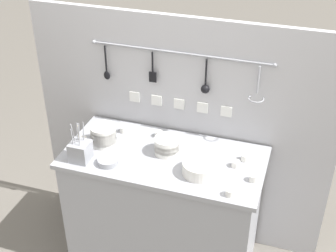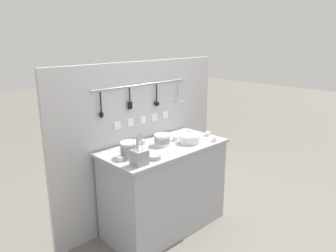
# 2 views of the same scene
# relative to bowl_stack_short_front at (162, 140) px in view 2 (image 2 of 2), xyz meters

# --- Properties ---
(ground_plane) EXTENTS (20.00, 20.00, 0.00)m
(ground_plane) POSITION_rel_bowl_stack_short_front_xyz_m (-0.01, -0.04, -0.92)
(ground_plane) COLOR #666059
(counter) EXTENTS (1.25, 0.61, 0.87)m
(counter) POSITION_rel_bowl_stack_short_front_xyz_m (-0.01, -0.04, -0.49)
(counter) COLOR #9EA0A8
(counter) RESTS_ON ground
(back_wall) EXTENTS (2.05, 0.11, 1.65)m
(back_wall) POSITION_rel_bowl_stack_short_front_xyz_m (-0.01, 0.30, -0.09)
(back_wall) COLOR #B2B2B7
(back_wall) RESTS_ON ground
(bowl_stack_short_front) EXTENTS (0.15, 0.15, 0.11)m
(bowl_stack_short_front) POSITION_rel_bowl_stack_short_front_xyz_m (0.00, 0.00, 0.00)
(bowl_stack_short_front) COLOR silver
(bowl_stack_short_front) RESTS_ON counter
(bowl_stack_wide_centre) EXTENTS (0.16, 0.16, 0.13)m
(bowl_stack_wide_centre) POSITION_rel_bowl_stack_short_front_xyz_m (-0.41, -0.03, 0.01)
(bowl_stack_wide_centre) COLOR silver
(bowl_stack_wide_centre) RESTS_ON counter
(plate_stack) EXTENTS (0.21, 0.21, 0.08)m
(plate_stack) POSITION_rel_bowl_stack_short_front_xyz_m (0.25, -0.14, -0.02)
(plate_stack) COLOR silver
(plate_stack) RESTS_ON counter
(steel_mixing_bowl) EXTENTS (0.13, 0.13, 0.04)m
(steel_mixing_bowl) POSITION_rel_bowl_stack_short_front_xyz_m (-0.30, -0.22, -0.04)
(steel_mixing_bowl) COLOR #93969E
(steel_mixing_bowl) RESTS_ON counter
(cutlery_caddy) EXTENTS (0.12, 0.12, 0.27)m
(cutlery_caddy) POSITION_rel_bowl_stack_short_front_xyz_m (-0.47, -0.23, 0.01)
(cutlery_caddy) COLOR #93969E
(cutlery_caddy) RESTS_ON counter
(cup_edge_far) EXTENTS (0.05, 0.05, 0.04)m
(cup_edge_far) POSITION_rel_bowl_stack_short_front_xyz_m (0.46, -0.28, -0.03)
(cup_edge_far) COLOR silver
(cup_edge_far) RESTS_ON counter
(cup_by_caddy) EXTENTS (0.05, 0.05, 0.04)m
(cup_by_caddy) POSITION_rel_bowl_stack_short_front_xyz_m (-0.11, 0.16, -0.03)
(cup_by_caddy) COLOR silver
(cup_by_caddy) RESTS_ON counter
(cup_edge_near) EXTENTS (0.05, 0.05, 0.04)m
(cup_edge_near) POSITION_rel_bowl_stack_short_front_xyz_m (0.19, 0.02, -0.03)
(cup_edge_near) COLOR silver
(cup_edge_near) RESTS_ON counter
(cup_front_right) EXTENTS (0.05, 0.05, 0.04)m
(cup_front_right) POSITION_rel_bowl_stack_short_front_xyz_m (0.44, -0.01, -0.03)
(cup_front_right) COLOR silver
(cup_front_right) RESTS_ON counter
(cup_centre) EXTENTS (0.05, 0.05, 0.04)m
(cup_centre) POSITION_rel_bowl_stack_short_front_xyz_m (-0.55, -0.06, -0.03)
(cup_centre) COLOR silver
(cup_centre) RESTS_ON counter
(cup_back_left) EXTENTS (0.05, 0.05, 0.04)m
(cup_back_left) POSITION_rel_bowl_stack_short_front_xyz_m (0.56, -0.11, -0.03)
(cup_back_left) COLOR silver
(cup_back_left) RESTS_ON counter
(cup_back_right) EXTENTS (0.05, 0.05, 0.04)m
(cup_back_right) POSITION_rel_bowl_stack_short_front_xyz_m (-0.35, 0.14, -0.03)
(cup_back_right) COLOR silver
(cup_back_right) RESTS_ON counter
(cup_beside_plates) EXTENTS (0.05, 0.05, 0.04)m
(cup_beside_plates) POSITION_rel_bowl_stack_short_front_xyz_m (0.48, 0.07, -0.03)
(cup_beside_plates) COLOR silver
(cup_beside_plates) RESTS_ON counter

